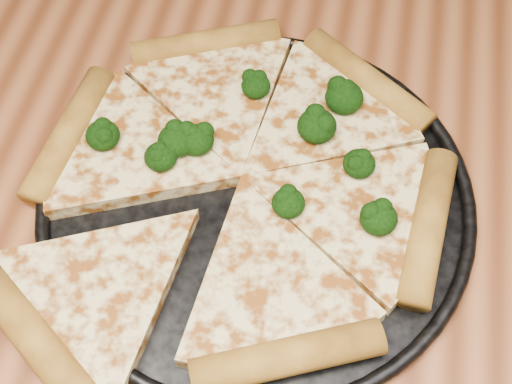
# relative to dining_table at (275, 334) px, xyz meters

# --- Properties ---
(dining_table) EXTENTS (1.20, 0.90, 0.75)m
(dining_table) POSITION_rel_dining_table_xyz_m (0.00, 0.00, 0.00)
(dining_table) COLOR brown
(dining_table) RESTS_ON ground
(pizza_pan) EXTENTS (0.37, 0.37, 0.02)m
(pizza_pan) POSITION_rel_dining_table_xyz_m (-0.03, 0.08, 0.10)
(pizza_pan) COLOR black
(pizza_pan) RESTS_ON dining_table
(pizza) EXTENTS (0.37, 0.40, 0.03)m
(pizza) POSITION_rel_dining_table_xyz_m (-0.05, 0.08, 0.11)
(pizza) COLOR #DFCC88
(pizza) RESTS_ON pizza_pan
(broccoli_florets) EXTENTS (0.27, 0.15, 0.03)m
(broccoli_florets) POSITION_rel_dining_table_xyz_m (-0.03, 0.12, 0.12)
(broccoli_florets) COLOR black
(broccoli_florets) RESTS_ON pizza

